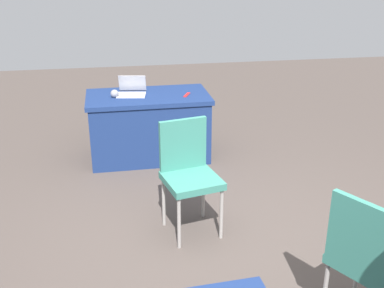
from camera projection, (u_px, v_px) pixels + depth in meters
name	position (u px, v px, depth m)	size (l,w,h in m)	color
ground_plane	(213.00, 261.00, 3.68)	(14.40, 14.40, 0.00)	#4C423D
table_foreground	(149.00, 126.00, 5.47)	(1.41, 0.79, 0.76)	navy
chair_near_front	(369.00, 256.00, 2.80)	(0.60, 0.60, 0.97)	#9E9993
chair_aisle	(189.00, 169.00, 3.93)	(0.52, 0.52, 0.97)	#9E9993
laptop_silver	(132.00, 91.00, 5.33)	(0.36, 0.34, 0.21)	silver
yarn_ball	(115.00, 94.00, 5.21)	(0.09, 0.09, 0.09)	gray
scissors_red	(187.00, 95.00, 5.32)	(0.18, 0.04, 0.01)	red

